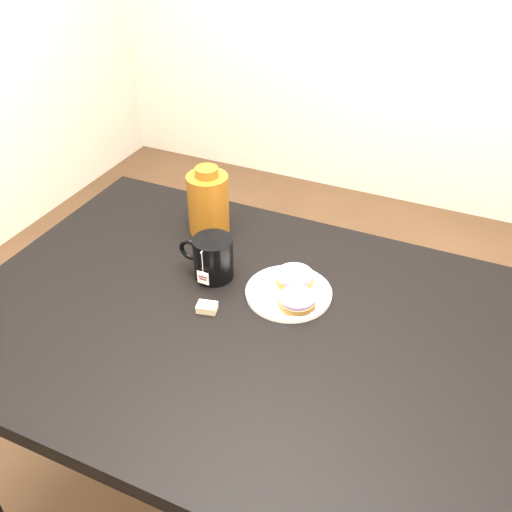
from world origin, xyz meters
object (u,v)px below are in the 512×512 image
at_px(teabag_pouch, 207,307).
at_px(bagel_package, 208,203).
at_px(table, 266,351).
at_px(bagel_back, 295,278).
at_px(bagel_front, 297,301).
at_px(plate, 289,292).
at_px(mug, 212,258).

bearing_deg(teabag_pouch, bagel_package, 117.15).
height_order(table, teabag_pouch, teabag_pouch).
height_order(bagel_back, teabag_pouch, bagel_back).
bearing_deg(table, bagel_front, 60.55).
bearing_deg(table, bagel_back, 87.41).
bearing_deg(plate, bagel_front, -48.24).
relative_size(plate, mug, 1.42).
bearing_deg(mug, bagel_package, 120.87).
height_order(bagel_back, bagel_front, same).
distance_m(bagel_front, mug, 0.24).
bearing_deg(bagel_back, teabag_pouch, -131.69).
height_order(table, bagel_back, bagel_back).
bearing_deg(bagel_front, teabag_pouch, -154.25).
relative_size(mug, bagel_package, 0.75).
distance_m(table, teabag_pouch, 0.17).
distance_m(plate, teabag_pouch, 0.20).
bearing_deg(teabag_pouch, bagel_back, 48.31).
bearing_deg(teabag_pouch, bagel_front, 25.75).
height_order(table, mug, mug).
height_order(table, bagel_package, bagel_package).
distance_m(bagel_front, teabag_pouch, 0.21).
xyz_separation_m(table, mug, (-0.19, 0.11, 0.14)).
bearing_deg(bagel_front, bagel_package, 148.04).
relative_size(plate, bagel_front, 1.71).
height_order(plate, bagel_package, bagel_package).
xyz_separation_m(teabag_pouch, bagel_package, (-0.15, 0.30, 0.08)).
bearing_deg(bagel_front, bagel_back, 115.11).
xyz_separation_m(bagel_back, teabag_pouch, (-0.15, -0.17, -0.02)).
height_order(bagel_back, mug, mug).
distance_m(plate, mug, 0.20).
xyz_separation_m(plate, bagel_package, (-0.30, 0.17, 0.08)).
bearing_deg(table, teabag_pouch, -175.01).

